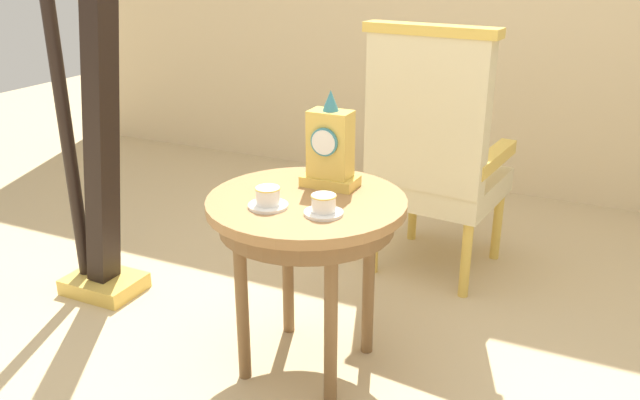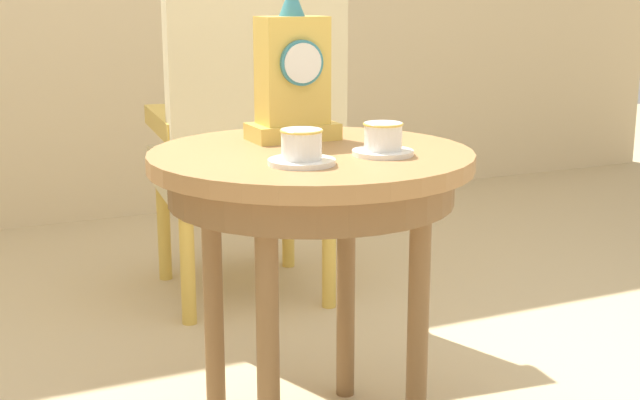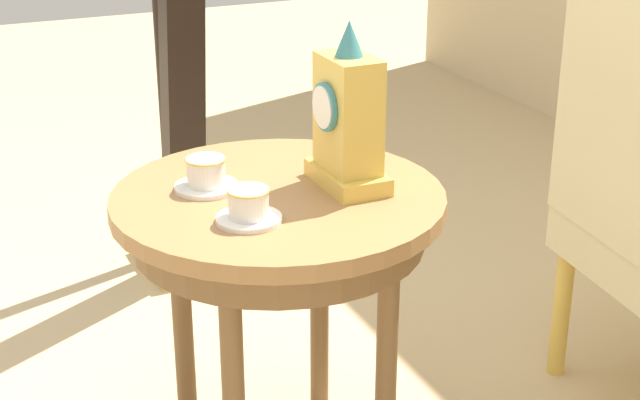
% 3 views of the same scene
% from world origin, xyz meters
% --- Properties ---
extents(side_table, '(0.67, 0.67, 0.65)m').
position_xyz_m(side_table, '(0.01, 0.07, 0.57)').
color(side_table, '#9E7042').
rests_on(side_table, ground).
extents(teacup_left, '(0.13, 0.13, 0.07)m').
position_xyz_m(teacup_left, '(-0.06, -0.05, 0.68)').
color(teacup_left, white).
rests_on(teacup_left, side_table).
extents(teacup_right, '(0.12, 0.12, 0.07)m').
position_xyz_m(teacup_right, '(0.12, -0.03, 0.68)').
color(teacup_right, white).
rests_on(teacup_right, side_table).
extents(mantel_clock, '(0.19, 0.11, 0.34)m').
position_xyz_m(mantel_clock, '(0.03, 0.22, 0.78)').
color(mantel_clock, gold).
rests_on(mantel_clock, side_table).
extents(armchair, '(0.60, 0.58, 1.14)m').
position_xyz_m(armchair, '(0.20, 0.95, 0.59)').
color(armchair, beige).
rests_on(armchair, ground).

